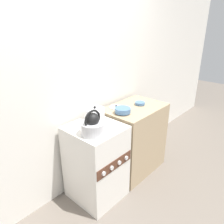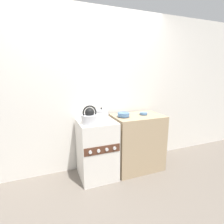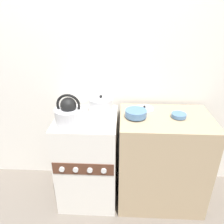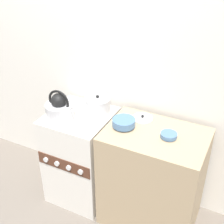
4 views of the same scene
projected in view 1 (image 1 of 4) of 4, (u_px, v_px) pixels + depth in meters
ground_plane at (114, 206)px, 2.39m from camera, size 12.00×12.00×0.00m
wall_back at (71, 85)px, 2.28m from camera, size 7.00×0.06×2.50m
stove at (96, 163)px, 2.39m from camera, size 0.52×0.56×0.87m
counter at (134, 139)px, 2.85m from camera, size 0.78×0.54×0.89m
kettle at (93, 126)px, 2.04m from camera, size 0.28×0.23×0.25m
cooking_pot at (95, 114)px, 2.34m from camera, size 0.22×0.22×0.16m
enamel_bowl at (123, 110)px, 2.47m from camera, size 0.18×0.18×0.07m
small_ceramic_bowl at (140, 103)px, 2.73m from camera, size 0.12×0.12×0.04m
loose_pot_lid at (116, 107)px, 2.65m from camera, size 0.17×0.17×0.03m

